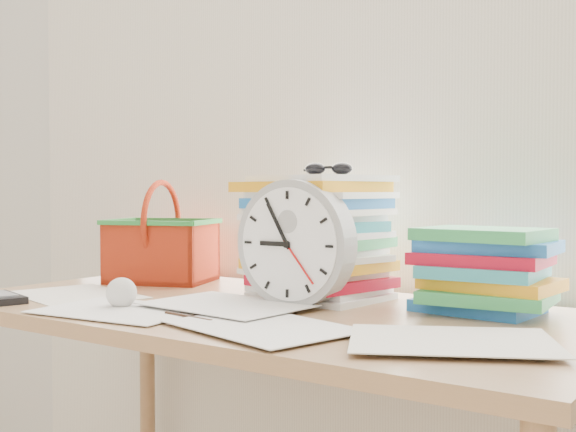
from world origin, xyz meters
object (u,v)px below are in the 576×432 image
Objects in this scene: desk at (262,342)px; book_stack at (486,271)px; clock at (296,243)px; basket at (162,232)px; paper_stack at (317,237)px; calculator at (0,298)px.

desk is 5.00× the size of book_stack.
basket is at bearing 164.83° from clock.
paper_stack is 0.49m from basket.
calculator reaches higher than desk.
desk is at bearing -40.75° from basket.
basket is 0.47m from calculator.
calculator is (-0.54, -0.44, -0.13)m from paper_stack.
clock is (0.06, 0.03, 0.21)m from desk.
calculator is at bearing -151.86° from clock.
book_stack is 1.06× the size of basket.
book_stack reaches higher than calculator.
calculator is (-0.57, -0.31, -0.12)m from clock.
book_stack is (0.41, 0.19, 0.16)m from desk.
paper_stack is at bearing -20.56° from basket.
basket reaches higher than book_stack.
desk is 5.28× the size of clock.
basket is at bearing 99.87° from calculator.
basket is at bearing 159.13° from desk.
clock is 0.39m from book_stack.
desk is at bearing -98.49° from paper_stack.
book_stack is at bearing 23.28° from clock.
calculator is (-0.05, -0.45, -0.12)m from basket.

